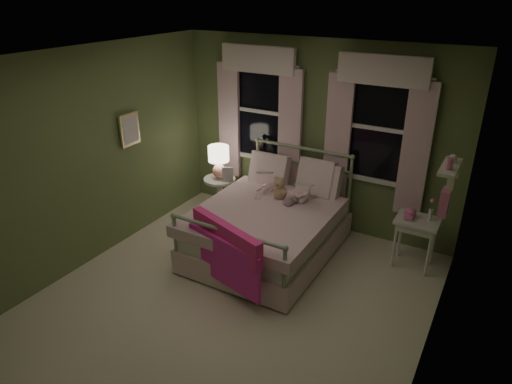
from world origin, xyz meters
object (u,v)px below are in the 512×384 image
Objects in this scene: teddy_bear at (280,190)px; child_right at (305,180)px; nightstand_right at (417,227)px; bed at (269,227)px; table_lamp at (219,159)px; child_left at (267,172)px; nightstand_left at (220,193)px.

child_right is at bearing 29.50° from teddy_bear.
teddy_bear is (-0.28, -0.16, -0.13)m from child_right.
teddy_bear is at bearing -168.73° from nightstand_right.
bed is 1.80m from nightstand_right.
child_right is 0.35m from teddy_bear.
nightstand_right is (1.41, 0.18, -0.37)m from child_right.
child_right is 1.10× the size of nightstand_right.
nightstand_right is at bearing -150.24° from child_right.
nightstand_right is at bearing 2.87° from table_lamp.
teddy_bear is (0.28, -0.16, -0.14)m from child_left.
child_right reaches higher than bed.
child_right is 1.44m from nightstand_left.
bed is 1.18m from nightstand_left.
table_lamp is at bearing 156.37° from bed.
child_right is at bearing -172.81° from nightstand_right.
teddy_bear is at bearing 91.15° from bed.
child_left reaches higher than bed.
table_lamp is (-1.08, 0.47, 0.58)m from bed.
table_lamp is (-1.35, 0.04, 0.03)m from child_right.
bed is at bearing -88.85° from teddy_bear.
teddy_bear reaches higher than nightstand_right.
table_lamp reaches higher than nightstand_left.
nightstand_left is at bearing 169.56° from teddy_bear.
nightstand_right is at bearing 2.87° from nightstand_left.
teddy_bear is at bearing 145.62° from child_left.
nightstand_left is 1.39× the size of table_lamp.
child_left is 1.10× the size of nightstand_left.
bed reaches higher than nightstand_right.
table_lamp is at bearing -7.72° from child_left.
bed reaches higher than teddy_bear.
child_left is 0.94m from nightstand_left.
child_left is at bearing -2.83° from nightstand_left.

